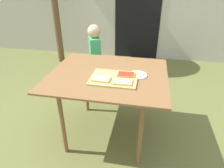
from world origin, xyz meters
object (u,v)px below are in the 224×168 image
Objects in this scene: dining_table at (108,81)px; cutting_board at (114,78)px; pizza_slice_near_left at (101,79)px; pizza_slice_far_right at (126,75)px; plate_white_right at (137,75)px; pizza_slice_near_right at (123,82)px; child_left at (95,55)px.

dining_table is 2.66× the size of cutting_board.
cutting_board is at bearing 32.90° from pizza_slice_near_left.
pizza_slice_near_left reaches higher than cutting_board.
pizza_slice_far_right reaches higher than cutting_board.
plate_white_right is (0.31, 0.19, -0.02)m from pizza_slice_near_left.
pizza_slice_near_right is 1.21m from child_left.
dining_table is at bearing 125.91° from cutting_board.
child_left is (-0.35, 1.05, -0.18)m from pizza_slice_near_left.
cutting_board is 0.12m from pizza_slice_near_left.
cutting_board is 0.24m from plate_white_right.
pizza_slice_near_left is at bearing -98.63° from dining_table.
dining_table is 0.96m from child_left.
pizza_slice_far_right is (0.10, 0.07, 0.02)m from cutting_board.
dining_table is 0.29m from plate_white_right.
child_left reaches higher than cutting_board.
pizza_slice_near_right and pizza_slice_far_right have the same top height.
pizza_slice_near_left reaches higher than plate_white_right.
pizza_slice_far_right reaches higher than plate_white_right.
pizza_slice_near_left is 0.24m from pizza_slice_far_right.
pizza_slice_near_left and pizza_slice_far_right have the same top height.
pizza_slice_near_right reaches higher than plate_white_right.
pizza_slice_near_right is at bearing -40.72° from cutting_board.
dining_table is 1.12× the size of child_left.
cutting_board is at bearing -149.73° from plate_white_right.
pizza_slice_near_right is at bearing -118.28° from plate_white_right.
plate_white_right is 1.10m from child_left.
plate_white_right is at bearing 3.01° from dining_table.
pizza_slice_near_right is 0.23m from plate_white_right.
pizza_slice_near_left is (-0.03, -0.17, 0.11)m from dining_table.
child_left reaches higher than plate_white_right.
pizza_slice_near_left is at bearing -148.84° from plate_white_right.
cutting_board is 2.32× the size of plate_white_right.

